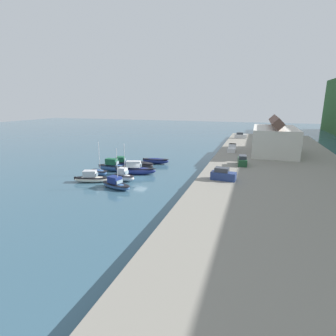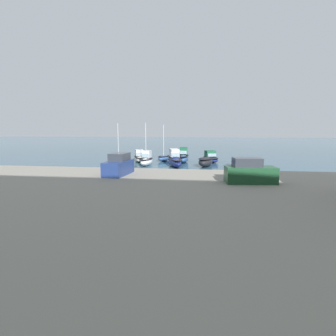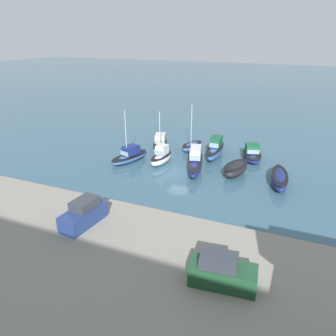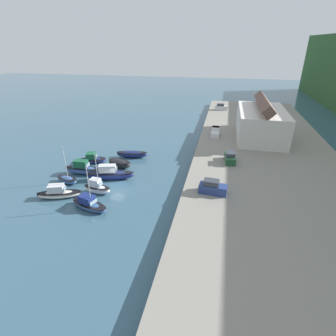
# 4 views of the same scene
# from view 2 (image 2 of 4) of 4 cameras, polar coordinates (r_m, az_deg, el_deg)

# --- Properties ---
(ground_plane) EXTENTS (320.00, 320.00, 0.00)m
(ground_plane) POSITION_cam_2_polar(r_m,az_deg,el_deg) (42.94, -0.95, 0.14)
(ground_plane) COLOR #385B70
(quay_promenade) EXTENTS (139.63, 29.24, 1.66)m
(quay_promenade) POSITION_cam_2_polar(r_m,az_deg,el_deg) (17.36, -14.60, -9.91)
(quay_promenade) COLOR gray
(quay_promenade) RESTS_ON ground_plane
(moored_boat_0) EXTENTS (2.77, 6.83, 1.42)m
(moored_boat_0) POSITION_cam_2_polar(r_m,az_deg,el_deg) (43.96, 15.12, 1.02)
(moored_boat_0) COLOR navy
(moored_boat_0) RESTS_ON ground_plane
(moored_boat_1) EXTENTS (3.29, 5.26, 1.60)m
(moored_boat_1) POSITION_cam_2_polar(r_m,az_deg,el_deg) (44.33, 8.21, 1.41)
(moored_boat_1) COLOR black
(moored_boat_1) RESTS_ON ground_plane
(moored_boat_2) EXTENTS (4.05, 8.81, 2.89)m
(moored_boat_2) POSITION_cam_2_polar(r_m,az_deg,el_deg) (44.31, 1.43, 1.79)
(moored_boat_2) COLOR navy
(moored_boat_2) RESTS_ON ground_plane
(moored_boat_3) EXTENTS (2.21, 4.81, 7.25)m
(moored_boat_3) POSITION_cam_2_polar(r_m,az_deg,el_deg) (45.28, -4.67, 1.76)
(moored_boat_3) COLOR silver
(moored_boat_3) RESTS_ON ground_plane
(moored_boat_4) EXTENTS (3.92, 6.69, 7.19)m
(moored_boat_4) POSITION_cam_2_polar(r_m,az_deg,el_deg) (45.67, -10.29, 1.46)
(moored_boat_4) COLOR #33568E
(moored_boat_4) RESTS_ON ground_plane
(moored_boat_5) EXTENTS (3.96, 5.84, 2.16)m
(moored_boat_5) POSITION_cam_2_polar(r_m,az_deg,el_deg) (50.59, 9.22, 2.17)
(moored_boat_5) COLOR navy
(moored_boat_5) RESTS_ON ground_plane
(moored_boat_6) EXTENTS (2.30, 7.29, 2.76)m
(moored_boat_6) POSITION_cam_2_polar(r_m,az_deg,el_deg) (50.03, 3.38, 2.48)
(moored_boat_6) COLOR #33568E
(moored_boat_6) RESTS_ON ground_plane
(moored_boat_7) EXTENTS (3.03, 4.64, 7.02)m
(moored_boat_7) POSITION_cam_2_polar(r_m,az_deg,el_deg) (51.53, -0.81, 2.26)
(moored_boat_7) COLOR #33568E
(moored_boat_7) RESTS_ON ground_plane
(moored_boat_8) EXTENTS (4.10, 7.17, 2.26)m
(moored_boat_8) POSITION_cam_2_polar(r_m,az_deg,el_deg) (51.09, -6.22, 2.33)
(moored_boat_8) COLOR white
(moored_boat_8) RESTS_ON ground_plane
(parked_car_0) EXTENTS (4.37, 2.23, 2.16)m
(parked_car_0) POSITION_cam_2_polar(r_m,az_deg,el_deg) (23.36, 17.35, -0.90)
(parked_car_0) COLOR #1E4C2D
(parked_car_0) RESTS_ON quay_promenade
(parked_car_1) EXTENTS (2.17, 4.35, 2.16)m
(parked_car_1) POSITION_cam_2_polar(r_m,az_deg,el_deg) (26.90, -10.67, 0.53)
(parked_car_1) COLOR navy
(parked_car_1) RESTS_ON quay_promenade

